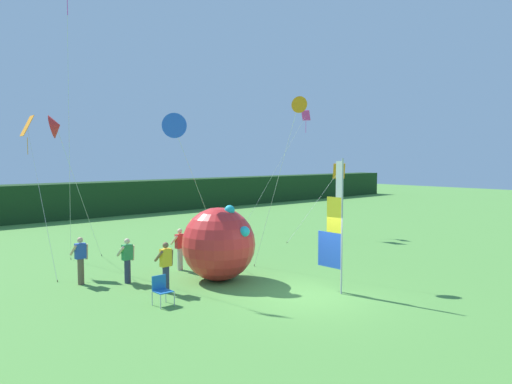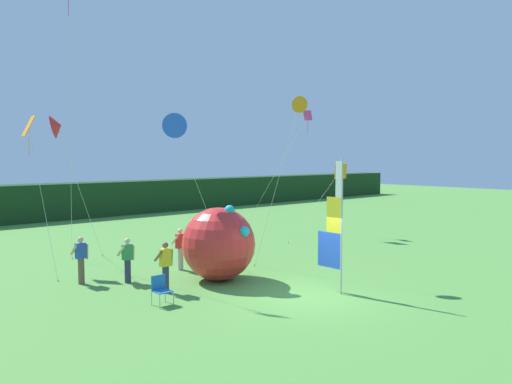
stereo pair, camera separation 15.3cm
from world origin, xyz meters
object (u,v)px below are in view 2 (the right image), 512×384
at_px(person_mid_field, 81,259).
at_px(person_near_banner, 165,266).
at_px(person_far_left, 127,259).
at_px(kite_orange_delta_3, 298,105).
at_px(inflatable_balloon, 219,244).
at_px(kite_orange_diamond_5, 339,174).
at_px(banner_flag, 334,229).
at_px(kite_orange_diamond_1, 29,132).
at_px(person_far_right, 180,248).
at_px(kite_magenta_diamond_2, 303,125).
at_px(kite_red_delta_0, 57,126).
at_px(kite_magenta_diamond_6, 68,14).
at_px(folding_chair, 161,288).
at_px(kite_blue_delta_4, 174,126).

bearing_deg(person_mid_field, person_near_banner, -61.04).
height_order(person_far_left, kite_orange_delta_3, kite_orange_delta_3).
height_order(inflatable_balloon, kite_orange_diamond_5, kite_orange_diamond_5).
distance_m(banner_flag, inflatable_balloon, 4.34).
xyz_separation_m(person_mid_field, kite_orange_diamond_1, (-0.25, 4.37, 4.63)).
xyz_separation_m(person_mid_field, person_far_right, (3.84, -0.48, -0.01)).
xyz_separation_m(kite_orange_diamond_1, kite_magenta_diamond_2, (15.42, -0.89, 0.90)).
bearing_deg(kite_red_delta_0, kite_orange_diamond_1, 123.71).
relative_size(kite_orange_delta_3, kite_orange_diamond_5, 1.65).
distance_m(person_far_left, kite_red_delta_0, 6.49).
bearing_deg(kite_red_delta_0, kite_orange_diamond_5, -11.54).
bearing_deg(kite_orange_delta_3, kite_magenta_diamond_6, 134.50).
bearing_deg(kite_orange_diamond_1, kite_magenta_diamond_2, -3.30).
xyz_separation_m(banner_flag, kite_magenta_diamond_6, (-5.10, 9.12, 7.90)).
xyz_separation_m(folding_chair, kite_red_delta_0, (-0.33, 7.30, 5.22)).
xyz_separation_m(kite_red_delta_0, kite_magenta_diamond_2, (14.69, 0.21, 0.70)).
bearing_deg(inflatable_balloon, kite_red_delta_0, 119.79).
distance_m(kite_magenta_diamond_2, kite_orange_diamond_5, 4.26).
relative_size(person_near_banner, person_far_right, 1.02).
bearing_deg(kite_blue_delta_4, kite_orange_diamond_5, 6.13).
bearing_deg(banner_flag, inflatable_balloon, 116.05).
distance_m(person_far_left, folding_chair, 3.15).
relative_size(person_near_banner, folding_chair, 1.90).
distance_m(banner_flag, kite_magenta_diamond_2, 14.43).
relative_size(kite_orange_delta_3, kite_magenta_diamond_6, 0.60).
xyz_separation_m(inflatable_balloon, folding_chair, (-3.16, -1.22, -0.83)).
height_order(folding_chair, kite_red_delta_0, kite_red_delta_0).
bearing_deg(kite_orange_diamond_5, kite_red_delta_0, 168.46).
distance_m(kite_red_delta_0, kite_magenta_diamond_6, 4.38).
xyz_separation_m(banner_flag, kite_red_delta_0, (-5.36, 9.92, 3.60)).
xyz_separation_m(banner_flag, person_far_right, (-2.01, 6.17, -1.24)).
relative_size(person_near_banner, kite_orange_diamond_5, 0.41).
distance_m(inflatable_balloon, kite_orange_delta_3, 6.04).
xyz_separation_m(kite_orange_diamond_1, kite_magenta_diamond_6, (0.99, -1.90, 4.50)).
height_order(person_far_left, inflatable_balloon, inflatable_balloon).
relative_size(person_far_right, kite_blue_delta_4, 0.27).
height_order(person_far_left, person_far_right, person_far_right).
bearing_deg(kite_orange_diamond_5, kite_magenta_diamond_6, 171.43).
xyz_separation_m(banner_flag, person_mid_field, (-5.84, 6.65, -1.23)).
xyz_separation_m(kite_orange_delta_3, kite_magenta_diamond_6, (-6.25, 6.36, 3.56)).
height_order(kite_orange_diamond_1, kite_magenta_diamond_6, kite_magenta_diamond_6).
distance_m(kite_red_delta_0, kite_magenta_diamond_2, 14.71).
relative_size(person_mid_field, person_far_left, 1.05).
bearing_deg(kite_magenta_diamond_6, kite_blue_delta_4, -51.98).
xyz_separation_m(person_near_banner, person_far_left, (-0.33, 2.02, -0.05)).
bearing_deg(folding_chair, inflatable_balloon, 21.06).
xyz_separation_m(person_near_banner, folding_chair, (-0.83, -1.07, -0.39)).
relative_size(kite_red_delta_0, kite_orange_diamond_1, 1.01).
distance_m(person_mid_field, kite_orange_delta_3, 9.75).
relative_size(person_far_left, person_far_right, 0.97).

